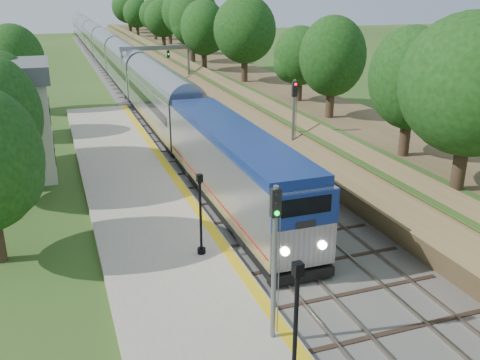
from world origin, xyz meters
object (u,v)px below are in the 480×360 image
object	(u,v)px
signal_platform	(275,248)
signal_gantry	(156,58)
lamppost_mid	(295,336)
train	(108,53)
signal_farside	(294,116)
lamppost_far	(201,219)

from	to	relation	value
signal_platform	signal_gantry	bearing A→B (deg)	83.74
signal_gantry	lamppost_mid	xyz separation A→B (m)	(-5.84, -51.83, -2.35)
train	signal_platform	world-z (taller)	signal_platform
signal_farside	lamppost_far	bearing A→B (deg)	-132.63
signal_gantry	train	world-z (taller)	signal_gantry
lamppost_mid	signal_farside	xyz separation A→B (m)	(9.57, 20.83, 1.71)
train	signal_gantry	bearing A→B (deg)	-85.12
lamppost_mid	signal_farside	size ratio (longest dim) A/B	0.70
train	signal_platform	size ratio (longest dim) A/B	24.98
lamppost_mid	signal_gantry	bearing A→B (deg)	83.57
signal_gantry	lamppost_far	bearing A→B (deg)	-98.31
train	lamppost_far	distance (m)	70.71
train	signal_platform	distance (m)	78.02
signal_platform	signal_farside	distance (m)	20.16
signal_gantry	signal_farside	xyz separation A→B (m)	(3.73, -30.99, -0.64)
lamppost_mid	train	bearing A→B (deg)	87.61
train	signal_platform	bearing A→B (deg)	-92.13
lamppost_far	signal_gantry	bearing A→B (deg)	81.69
lamppost_mid	lamppost_far	xyz separation A→B (m)	(-0.25, 10.17, -0.24)
signal_gantry	train	size ratio (longest dim) A/B	0.06
train	lamppost_far	world-z (taller)	train
lamppost_mid	signal_platform	bearing A→B (deg)	80.66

